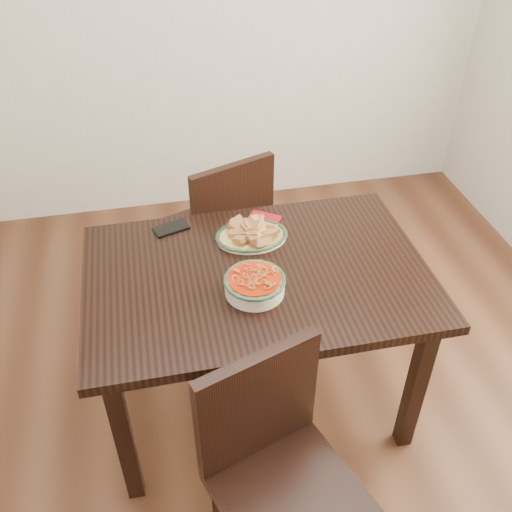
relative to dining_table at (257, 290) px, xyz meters
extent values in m
plane|color=#3E2113|center=(0.01, -0.03, -0.66)|extent=(3.50, 3.50, 0.00)
cube|color=black|center=(0.00, 0.00, 0.07)|extent=(1.29, 0.86, 0.04)
cube|color=black|center=(-0.56, -0.34, -0.30)|extent=(0.06, 0.06, 0.71)
cube|color=black|center=(0.56, -0.34, -0.30)|extent=(0.06, 0.06, 0.71)
cube|color=black|center=(-0.56, 0.34, -0.30)|extent=(0.06, 0.06, 0.71)
cube|color=black|center=(0.56, 0.34, -0.30)|extent=(0.06, 0.06, 0.71)
cube|color=black|center=(-0.06, 0.75, -0.23)|extent=(0.54, 0.54, 0.04)
cube|color=black|center=(0.04, 0.97, -0.45)|extent=(0.04, 0.04, 0.41)
cube|color=black|center=(-0.28, 0.85, -0.45)|extent=(0.04, 0.04, 0.41)
cube|color=black|center=(0.16, 0.65, -0.45)|extent=(0.04, 0.04, 0.41)
cube|color=black|center=(-0.16, 0.53, -0.45)|extent=(0.04, 0.04, 0.41)
cube|color=black|center=(0.01, 0.57, 0.01)|extent=(0.41, 0.19, 0.44)
cube|color=black|center=(-0.05, -0.71, -0.23)|extent=(0.54, 0.54, 0.04)
cube|color=black|center=(0.06, -0.50, -0.45)|extent=(0.04, 0.04, 0.41)
cube|color=black|center=(-0.11, -0.53, 0.01)|extent=(0.41, 0.18, 0.44)
ellipsoid|color=#EEE4C9|center=(0.02, 0.21, 0.10)|extent=(0.28, 0.21, 0.02)
ellipsoid|color=#B89240|center=(0.02, 0.21, 0.10)|extent=(0.27, 0.21, 0.01)
torus|color=#17331C|center=(0.02, 0.21, 0.11)|extent=(0.22, 0.22, 0.01)
cylinder|color=beige|center=(-0.03, -0.11, 0.12)|extent=(0.22, 0.22, 0.06)
torus|color=#1A3B23|center=(-0.03, -0.11, 0.15)|extent=(0.23, 0.23, 0.02)
cylinder|color=#961D06|center=(-0.03, -0.11, 0.15)|extent=(0.19, 0.19, 0.01)
cube|color=black|center=(-0.29, 0.34, 0.10)|extent=(0.16, 0.11, 0.01)
cube|color=maroon|center=(0.09, 0.32, 0.10)|extent=(0.17, 0.16, 0.01)
camera|label=1|loc=(-0.34, -1.60, 1.47)|focal=40.00mm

